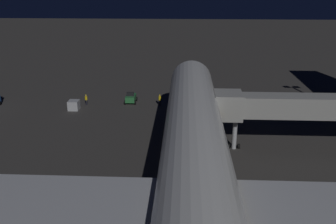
{
  "coord_description": "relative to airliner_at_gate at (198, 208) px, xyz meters",
  "views": [
    {
      "loc": [
        0.99,
        27.66,
        19.4
      ],
      "look_at": [
        3.0,
        -15.36,
        3.5
      ],
      "focal_mm": 38.92,
      "sensor_mm": 36.0,
      "label": 1
    }
  ],
  "objects": [
    {
      "name": "ground_crew_near_nose_gear",
      "position": [
        16.85,
        -35.16,
        -4.39
      ],
      "size": [
        0.4,
        0.4,
        1.75
      ],
      "color": "black",
      "rests_on": "ground_plane"
    },
    {
      "name": "ground_crew_by_tug",
      "position": [
        4.92,
        -35.35,
        -4.32
      ],
      "size": [
        0.4,
        0.4,
        1.87
      ],
      "color": "black",
      "rests_on": "ground_plane"
    },
    {
      "name": "airliner_at_gate",
      "position": [
        0.0,
        0.0,
        0.0
      ],
      "size": [
        57.6,
        68.39,
        18.27
      ],
      "color": "silver",
      "rests_on": "ground_plane"
    },
    {
      "name": "jet_bridge",
      "position": [
        -13.4,
        -20.05,
        0.15
      ],
      "size": [
        25.31,
        3.4,
        7.03
      ],
      "color": "#9E9E99",
      "rests_on": "ground_plane"
    },
    {
      "name": "baggage_tug_lead",
      "position": [
        9.79,
        -36.58,
        -4.57
      ],
      "size": [
        1.86,
        2.7,
        1.95
      ],
      "color": "#287038",
      "rests_on": "ground_plane"
    },
    {
      "name": "traffic_cone_nose_starboard",
      "position": [
        2.2,
        -32.91,
        -5.08
      ],
      "size": [
        0.36,
        0.36,
        0.55
      ],
      "primitive_type": "cone",
      "color": "orange",
      "rests_on": "ground_plane"
    },
    {
      "name": "ground_plane",
      "position": [
        0.0,
        -7.55,
        -5.35
      ],
      "size": [
        320.0,
        320.0,
        0.0
      ],
      "primitive_type": "plane",
      "color": "#383533"
    },
    {
      "name": "baggage_container_mid_row",
      "position": [
        18.19,
        -32.79,
        -4.62
      ],
      "size": [
        1.59,
        1.65,
        1.47
      ],
      "primitive_type": "cube",
      "color": "#B7BABF",
      "rests_on": "ground_plane"
    },
    {
      "name": "traffic_cone_nose_port",
      "position": [
        -2.2,
        -32.91,
        -5.08
      ],
      "size": [
        0.36,
        0.36,
        0.55
      ],
      "primitive_type": "cone",
      "color": "orange",
      "rests_on": "ground_plane"
    }
  ]
}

